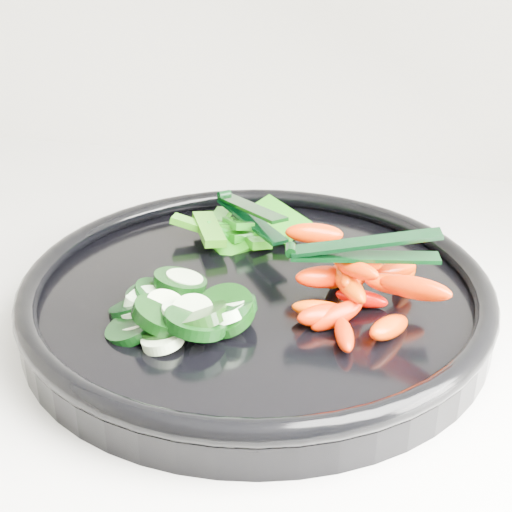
# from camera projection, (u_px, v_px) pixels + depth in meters

# --- Properties ---
(veggie_tray) EXTENTS (0.42, 0.42, 0.04)m
(veggie_tray) POSITION_uv_depth(u_px,v_px,m) (256.00, 294.00, 0.57)
(veggie_tray) COLOR black
(veggie_tray) RESTS_ON counter
(cucumber_pile) EXTENTS (0.13, 0.12, 0.04)m
(cucumber_pile) POSITION_uv_depth(u_px,v_px,m) (173.00, 308.00, 0.53)
(cucumber_pile) COLOR black
(cucumber_pile) RESTS_ON veggie_tray
(carrot_pile) EXTENTS (0.14, 0.15, 0.05)m
(carrot_pile) POSITION_uv_depth(u_px,v_px,m) (359.00, 284.00, 0.54)
(carrot_pile) COLOR #FC1000
(carrot_pile) RESTS_ON veggie_tray
(pepper_pile) EXTENTS (0.13, 0.10, 0.04)m
(pepper_pile) POSITION_uv_depth(u_px,v_px,m) (245.00, 230.00, 0.65)
(pepper_pile) COLOR #13740B
(pepper_pile) RESTS_ON veggie_tray
(tong_carrot) EXTENTS (0.11, 0.04, 0.02)m
(tong_carrot) POSITION_uv_depth(u_px,v_px,m) (360.00, 250.00, 0.52)
(tong_carrot) COLOR black
(tong_carrot) RESTS_ON carrot_pile
(tong_pepper) EXTENTS (0.09, 0.09, 0.02)m
(tong_pepper) POSITION_uv_depth(u_px,v_px,m) (249.00, 212.00, 0.65)
(tong_pepper) COLOR black
(tong_pepper) RESTS_ON pepper_pile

